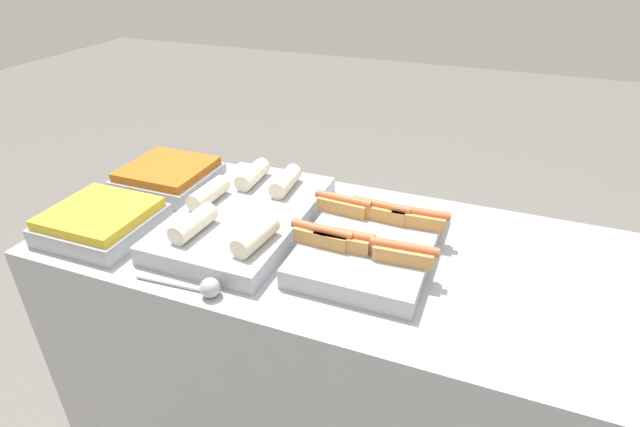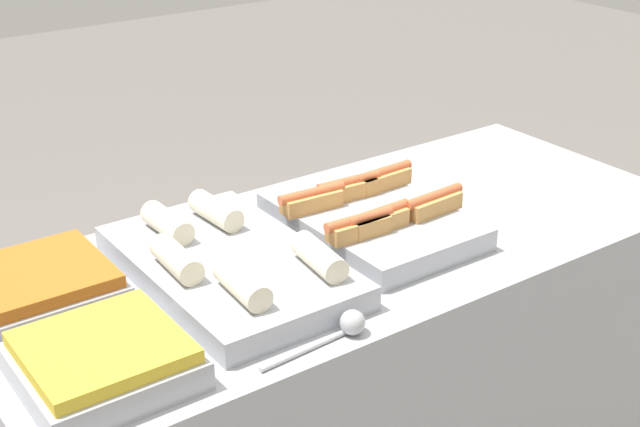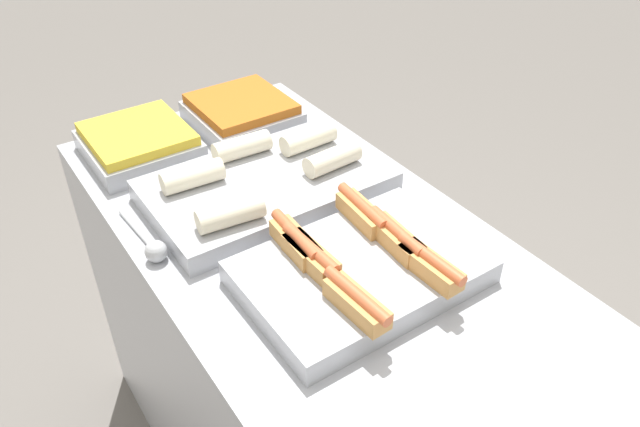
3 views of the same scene
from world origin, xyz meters
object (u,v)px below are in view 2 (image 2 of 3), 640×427
tray_side_front (104,361)px  serving_spoon_near (345,327)px  tray_wraps (228,263)px  tray_side_back (40,287)px  tray_hotdogs (371,217)px

tray_side_front → serving_spoon_near: size_ratio=1.21×
tray_wraps → tray_side_front: size_ratio=2.04×
tray_wraps → tray_side_back: size_ratio=2.04×
tray_side_front → tray_hotdogs: bearing=14.4°
tray_side_back → tray_side_front: bearing=-90.0°
tray_wraps → tray_side_front: tray_wraps is taller
tray_side_front → serving_spoon_near: bearing=-17.5°
tray_wraps → serving_spoon_near: size_ratio=2.46×
serving_spoon_near → tray_wraps: bearing=101.3°
tray_hotdogs → serving_spoon_near: size_ratio=2.05×
serving_spoon_near → tray_side_front: bearing=162.5°
tray_wraps → serving_spoon_near: (0.06, -0.30, -0.01)m
tray_wraps → serving_spoon_near: 0.30m
tray_hotdogs → tray_side_back: 0.69m
tray_side_back → serving_spoon_near: (0.39, -0.41, -0.02)m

